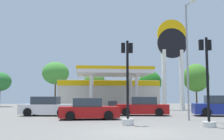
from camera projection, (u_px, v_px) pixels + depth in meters
ground_plane at (135, 132)px, 12.03m from camera, size 90.00×90.00×0.00m
gas_station at (107, 93)px, 34.33m from camera, size 12.27×13.28×4.50m
station_pole_sign at (172, 53)px, 32.15m from camera, size 3.65×0.56×10.90m
car_1 at (222, 107)px, 21.66m from camera, size 4.95×2.98×1.66m
car_2 at (89, 110)px, 18.54m from camera, size 4.13×1.93×1.47m
car_3 at (142, 107)px, 22.27m from camera, size 4.56×2.56×1.54m
car_4 at (47, 107)px, 22.00m from camera, size 4.60×2.49×1.57m
traffic_signal_0 at (208, 92)px, 14.10m from camera, size 0.71×0.71×4.75m
traffic_signal_1 at (128, 94)px, 14.97m from camera, size 0.67×0.69×4.75m
tree_0 at (0, 82)px, 40.77m from camera, size 3.45×3.45×5.27m
tree_1 at (56, 73)px, 41.79m from camera, size 4.16×4.16×6.95m
tree_2 at (95, 82)px, 40.85m from camera, size 3.20×3.20×5.43m
tree_3 at (150, 82)px, 42.88m from camera, size 3.60×3.60×5.67m
tree_4 at (196, 78)px, 44.04m from camera, size 4.23×4.23×6.93m
corner_streetlamp at (188, 50)px, 17.90m from camera, size 0.24×1.48×7.89m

